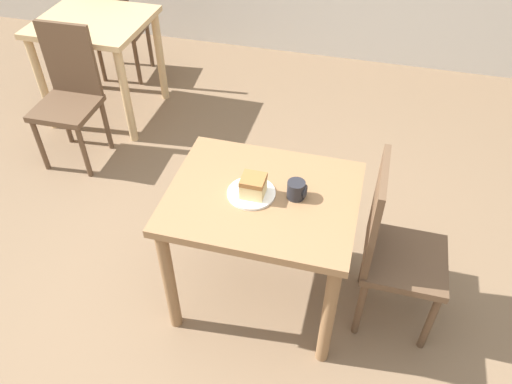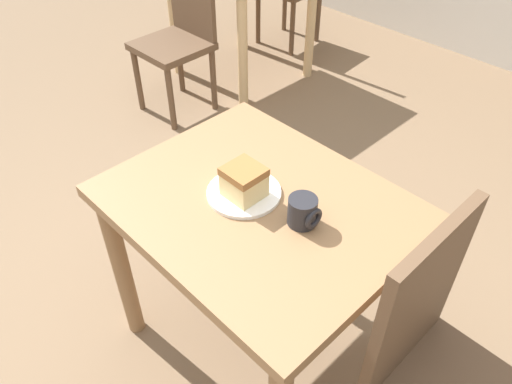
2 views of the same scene
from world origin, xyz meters
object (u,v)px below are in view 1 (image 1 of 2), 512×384
object	(u,v)px
chair_near_window	(392,247)
chair_far_corner	(69,93)
dining_table_far	(96,38)
cake_slice	(253,186)
chair_far_opposite	(117,24)
plate	(251,193)
dining_table_near	(262,215)
coffee_mug	(297,190)

from	to	relation	value
chair_near_window	chair_far_corner	world-z (taller)	same
dining_table_far	cake_slice	bearing A→B (deg)	-42.62
chair_far_opposite	plate	distance (m)	2.60
chair_far_opposite	plate	world-z (taller)	chair_far_opposite
dining_table_near	plate	xyz separation A→B (m)	(-0.05, -0.01, 0.13)
dining_table_near	cake_slice	size ratio (longest dim) A/B	8.15
chair_near_window	chair_far_corner	bearing A→B (deg)	68.92
chair_far_opposite	cake_slice	bearing A→B (deg)	125.60
cake_slice	plate	bearing A→B (deg)	140.59
chair_far_opposite	chair_near_window	bearing A→B (deg)	135.85
chair_far_opposite	dining_table_far	bearing A→B (deg)	98.85
cake_slice	chair_far_corner	bearing A→B (deg)	149.10
chair_near_window	cake_slice	size ratio (longest dim) A/B	8.87
dining_table_near	plate	world-z (taller)	plate
chair_near_window	coffee_mug	distance (m)	0.54
dining_table_near	coffee_mug	size ratio (longest dim) A/B	9.77
chair_near_window	plate	bearing A→B (deg)	95.51
dining_table_near	coffee_mug	xyz separation A→B (m)	(0.15, 0.02, 0.17)
dining_table_far	chair_far_opposite	xyz separation A→B (m)	(-0.13, 0.54, -0.13)
cake_slice	coffee_mug	distance (m)	0.19
chair_far_corner	plate	bearing A→B (deg)	-31.80
plate	coffee_mug	distance (m)	0.20
chair_far_opposite	coffee_mug	size ratio (longest dim) A/B	10.63
dining_table_near	chair_far_corner	world-z (taller)	chair_far_corner
plate	coffee_mug	bearing A→B (deg)	9.51
chair_far_corner	cake_slice	distance (m)	1.78
dining_table_far	dining_table_near	bearing A→B (deg)	-41.55
dining_table_far	chair_far_corner	world-z (taller)	chair_far_corner
plate	coffee_mug	size ratio (longest dim) A/B	2.49
cake_slice	coffee_mug	bearing A→B (deg)	12.86
chair_near_window	chair_far_corner	xyz separation A→B (m)	(-2.15, 0.83, 0.00)
cake_slice	dining_table_near	bearing A→B (deg)	27.00
dining_table_far	coffee_mug	distance (m)	2.24
chair_far_opposite	cake_slice	world-z (taller)	chair_far_opposite
chair_near_window	dining_table_far	bearing A→B (deg)	58.26
chair_far_corner	chair_far_opposite	bearing A→B (deg)	98.91
dining_table_near	plate	bearing A→B (deg)	-168.60
chair_far_corner	plate	size ratio (longest dim) A/B	4.27
chair_far_corner	chair_far_opposite	xyz separation A→B (m)	(-0.19, 1.07, 0.00)
plate	dining_table_far	bearing A→B (deg)	137.35
chair_far_opposite	coffee_mug	bearing A→B (deg)	129.20
coffee_mug	chair_near_window	bearing A→B (deg)	3.76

